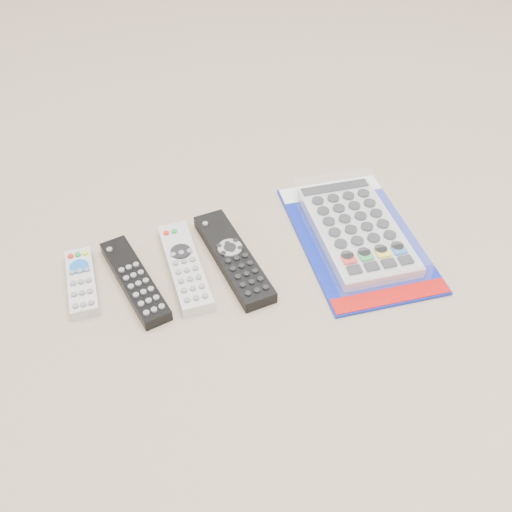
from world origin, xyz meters
name	(u,v)px	position (x,y,z in m)	size (l,w,h in m)	color
remote_small_grey	(82,282)	(-0.22, 0.04, 0.01)	(0.05, 0.13, 0.02)	#B0B0B2
remote_slim_black	(135,280)	(-0.14, 0.01, 0.01)	(0.07, 0.19, 0.02)	black
remote_silver_dvd	(185,266)	(-0.07, 0.01, 0.01)	(0.06, 0.19, 0.02)	silver
remote_large_black	(233,258)	(0.01, 0.00, 0.01)	(0.06, 0.21, 0.02)	black
jumbo_remote_packaged	(357,229)	(0.21, -0.02, 0.02)	(0.22, 0.32, 0.04)	#0D1D97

